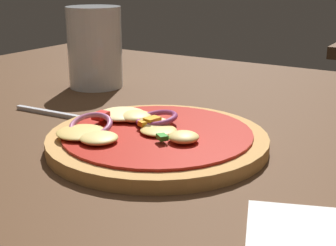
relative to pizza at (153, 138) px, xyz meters
The scene contains 5 objects.
dining_table 0.07m from the pizza, 18.40° to the left, with size 1.26×0.93×0.03m.
pizza is the anchor object (origin of this frame).
fork 0.14m from the pizza, 168.81° to the left, with size 0.16×0.02×0.01m.
beer_glass 0.28m from the pizza, 141.68° to the left, with size 0.08×0.08×0.12m.
napkin 0.22m from the pizza, 24.86° to the right, with size 0.14×0.13×0.00m.
Camera 1 is at (0.20, -0.40, 0.20)m, focal length 51.59 mm.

